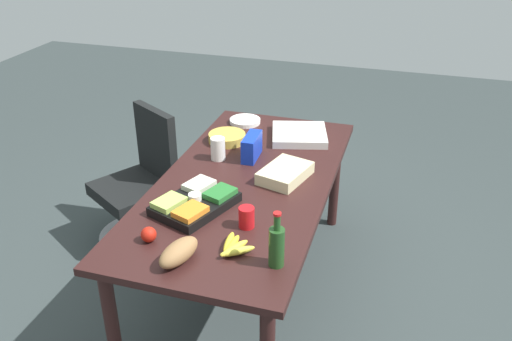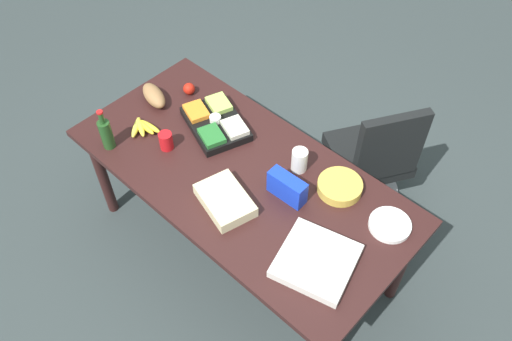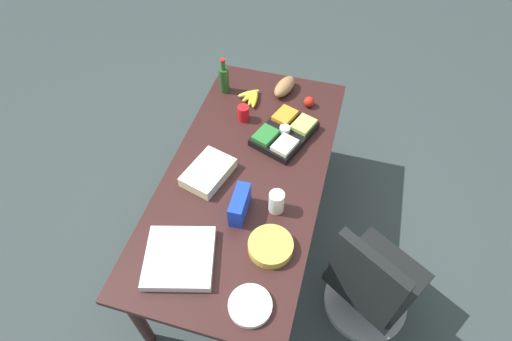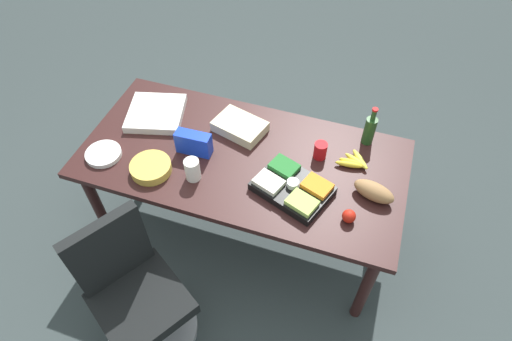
% 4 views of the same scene
% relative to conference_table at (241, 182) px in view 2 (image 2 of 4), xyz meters
% --- Properties ---
extents(ground_plane, '(10.00, 10.00, 0.00)m').
position_rel_conference_table_xyz_m(ground_plane, '(0.00, 0.00, -0.71)').
color(ground_plane, '#333C3C').
extents(conference_table, '(2.01, 0.97, 0.79)m').
position_rel_conference_table_xyz_m(conference_table, '(0.00, 0.00, 0.00)').
color(conference_table, black).
rests_on(conference_table, ground).
extents(office_chair, '(0.66, 0.66, 0.97)m').
position_rel_conference_table_xyz_m(office_chair, '(0.34, 0.90, -0.34)').
color(office_chair, gray).
rests_on(office_chair, ground).
extents(apple_red, '(0.09, 0.09, 0.08)m').
position_rel_conference_table_xyz_m(apple_red, '(-0.71, 0.26, 0.12)').
color(apple_red, red).
rests_on(apple_red, conference_table).
extents(chip_bag_blue, '(0.22, 0.09, 0.15)m').
position_rel_conference_table_xyz_m(chip_bag_blue, '(0.30, 0.05, 0.16)').
color(chip_bag_blue, '#1535C4').
rests_on(chip_bag_blue, conference_table).
extents(mayo_jar, '(0.10, 0.10, 0.14)m').
position_rel_conference_table_xyz_m(mayo_jar, '(0.22, 0.25, 0.15)').
color(mayo_jar, white).
rests_on(mayo_jar, conference_table).
extents(veggie_tray, '(0.50, 0.43, 0.09)m').
position_rel_conference_table_xyz_m(veggie_tray, '(-0.37, 0.16, 0.12)').
color(veggie_tray, black).
rests_on(veggie_tray, conference_table).
extents(pizza_box, '(0.44, 0.44, 0.05)m').
position_rel_conference_table_xyz_m(pizza_box, '(0.68, -0.17, 0.11)').
color(pizza_box, silver).
rests_on(pizza_box, conference_table).
extents(red_solo_cup, '(0.10, 0.10, 0.11)m').
position_rel_conference_table_xyz_m(red_solo_cup, '(-0.45, -0.15, 0.14)').
color(red_solo_cup, red).
rests_on(red_solo_cup, conference_table).
extents(sheet_cake, '(0.37, 0.30, 0.07)m').
position_rel_conference_table_xyz_m(sheet_cake, '(0.09, -0.21, 0.12)').
color(sheet_cake, beige).
rests_on(sheet_cake, conference_table).
extents(chip_bowl, '(0.26, 0.26, 0.06)m').
position_rel_conference_table_xyz_m(chip_bowl, '(0.48, 0.28, 0.11)').
color(chip_bowl, gold).
rests_on(chip_bowl, conference_table).
extents(bread_loaf, '(0.26, 0.17, 0.10)m').
position_rel_conference_table_xyz_m(bread_loaf, '(-0.81, 0.05, 0.13)').
color(bread_loaf, olive).
rests_on(bread_loaf, conference_table).
extents(wine_bottle, '(0.07, 0.07, 0.28)m').
position_rel_conference_table_xyz_m(wine_bottle, '(-0.71, -0.38, 0.19)').
color(wine_bottle, '#20461D').
rests_on(wine_bottle, conference_table).
extents(paper_plate_stack, '(0.25, 0.25, 0.03)m').
position_rel_conference_table_xyz_m(paper_plate_stack, '(0.82, 0.27, 0.10)').
color(paper_plate_stack, white).
rests_on(paper_plate_stack, conference_table).
extents(banana_bunch, '(0.21, 0.17, 0.04)m').
position_rel_conference_table_xyz_m(banana_bunch, '(-0.67, -0.16, 0.11)').
color(banana_bunch, yellow).
rests_on(banana_bunch, conference_table).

